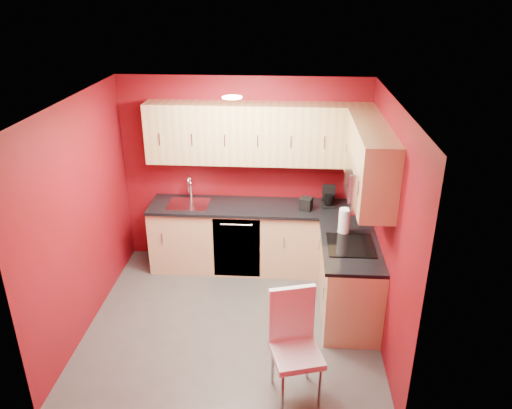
# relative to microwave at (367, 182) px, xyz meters

# --- Properties ---
(floor) EXTENTS (3.20, 3.20, 0.00)m
(floor) POSITION_rel_microwave_xyz_m (-1.39, -0.20, -1.66)
(floor) COLOR #44413F
(floor) RESTS_ON ground
(ceiling) EXTENTS (3.20, 3.20, 0.00)m
(ceiling) POSITION_rel_microwave_xyz_m (-1.39, -0.20, 0.84)
(ceiling) COLOR white
(ceiling) RESTS_ON wall_back
(wall_back) EXTENTS (3.20, 0.00, 3.20)m
(wall_back) POSITION_rel_microwave_xyz_m (-1.39, 1.30, -0.41)
(wall_back) COLOR maroon
(wall_back) RESTS_ON floor
(wall_front) EXTENTS (3.20, 0.00, 3.20)m
(wall_front) POSITION_rel_microwave_xyz_m (-1.39, -1.70, -0.41)
(wall_front) COLOR maroon
(wall_front) RESTS_ON floor
(wall_left) EXTENTS (0.00, 3.00, 3.00)m
(wall_left) POSITION_rel_microwave_xyz_m (-2.99, -0.20, -0.41)
(wall_left) COLOR maroon
(wall_left) RESTS_ON floor
(wall_right) EXTENTS (0.00, 3.00, 3.00)m
(wall_right) POSITION_rel_microwave_xyz_m (0.21, -0.20, -0.41)
(wall_right) COLOR maroon
(wall_right) RESTS_ON floor
(base_cabinets_back) EXTENTS (2.80, 0.60, 0.87)m
(base_cabinets_back) POSITION_rel_microwave_xyz_m (-1.19, 1.00, -1.22)
(base_cabinets_back) COLOR tan
(base_cabinets_back) RESTS_ON floor
(base_cabinets_right) EXTENTS (0.60, 1.30, 0.87)m
(base_cabinets_right) POSITION_rel_microwave_xyz_m (-0.09, 0.05, -1.22)
(base_cabinets_right) COLOR tan
(base_cabinets_right) RESTS_ON floor
(countertop_back) EXTENTS (2.80, 0.63, 0.04)m
(countertop_back) POSITION_rel_microwave_xyz_m (-1.19, 0.99, -0.77)
(countertop_back) COLOR black
(countertop_back) RESTS_ON base_cabinets_back
(countertop_right) EXTENTS (0.63, 1.27, 0.04)m
(countertop_right) POSITION_rel_microwave_xyz_m (-0.11, 0.04, -0.77)
(countertop_right) COLOR black
(countertop_right) RESTS_ON base_cabinets_right
(upper_cabinets_back) EXTENTS (2.80, 0.35, 0.75)m
(upper_cabinets_back) POSITION_rel_microwave_xyz_m (-1.19, 1.13, 0.17)
(upper_cabinets_back) COLOR tan
(upper_cabinets_back) RESTS_ON wall_back
(upper_cabinets_right) EXTENTS (0.35, 1.55, 0.75)m
(upper_cabinets_right) POSITION_rel_microwave_xyz_m (0.03, 0.24, 0.23)
(upper_cabinets_right) COLOR tan
(upper_cabinets_right) RESTS_ON wall_right
(microwave) EXTENTS (0.42, 0.76, 0.42)m
(microwave) POSITION_rel_microwave_xyz_m (0.00, 0.00, 0.00)
(microwave) COLOR silver
(microwave) RESTS_ON upper_cabinets_right
(cooktop) EXTENTS (0.50, 0.55, 0.01)m
(cooktop) POSITION_rel_microwave_xyz_m (-0.11, 0.00, -0.74)
(cooktop) COLOR black
(cooktop) RESTS_ON countertop_right
(sink) EXTENTS (0.52, 0.42, 0.35)m
(sink) POSITION_rel_microwave_xyz_m (-2.09, 1.00, -0.72)
(sink) COLOR silver
(sink) RESTS_ON countertop_back
(dishwasher_front) EXTENTS (0.60, 0.02, 0.82)m
(dishwasher_front) POSITION_rel_microwave_xyz_m (-1.44, 0.71, -1.22)
(dishwasher_front) COLOR black
(dishwasher_front) RESTS_ON base_cabinets_back
(downlight) EXTENTS (0.20, 0.20, 0.01)m
(downlight) POSITION_rel_microwave_xyz_m (-1.39, 0.10, 0.82)
(downlight) COLOR white
(downlight) RESTS_ON ceiling
(coffee_maker) EXTENTS (0.17, 0.22, 0.26)m
(coffee_maker) POSITION_rel_microwave_xyz_m (-0.29, 1.04, -0.62)
(coffee_maker) COLOR black
(coffee_maker) RESTS_ON countertop_back
(napkin_holder) EXTENTS (0.19, 0.19, 0.16)m
(napkin_holder) POSITION_rel_microwave_xyz_m (-0.58, 0.91, -0.67)
(napkin_holder) COLOR black
(napkin_holder) RESTS_ON countertop_back
(paper_towel) EXTENTS (0.20, 0.20, 0.30)m
(paper_towel) POSITION_rel_microwave_xyz_m (-0.17, 0.30, -0.60)
(paper_towel) COLOR white
(paper_towel) RESTS_ON countertop_right
(dining_chair) EXTENTS (0.53, 0.55, 1.05)m
(dining_chair) POSITION_rel_microwave_xyz_m (-0.69, -1.27, -1.13)
(dining_chair) COLOR silver
(dining_chair) RESTS_ON floor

